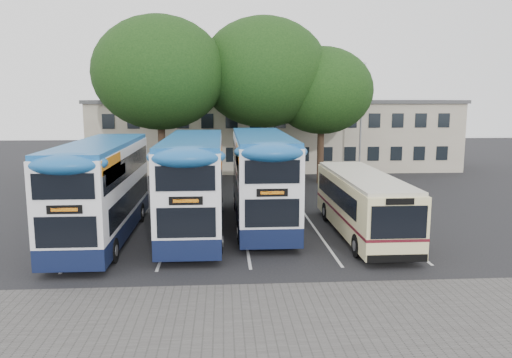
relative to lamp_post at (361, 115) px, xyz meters
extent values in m
plane|color=black|center=(-6.00, -19.97, -5.08)|extent=(120.00, 120.00, 0.00)
cube|color=#595654|center=(-8.00, -24.97, -5.08)|extent=(40.00, 6.00, 0.01)
cube|color=silver|center=(-16.75, -14.97, -5.08)|extent=(0.12, 11.00, 0.01)
cube|color=silver|center=(-13.25, -14.97, -5.08)|extent=(0.12, 11.00, 0.01)
cube|color=silver|center=(-9.75, -14.97, -5.08)|extent=(0.12, 11.00, 0.01)
cube|color=silver|center=(-6.25, -14.97, -5.08)|extent=(0.12, 11.00, 0.01)
cube|color=silver|center=(-2.75, -14.97, -5.08)|extent=(0.12, 11.00, 0.01)
cube|color=#ADA18B|center=(-6.00, 7.03, -2.08)|extent=(32.00, 8.00, 6.00)
cube|color=#4C4C4F|center=(-6.00, 7.03, 0.97)|extent=(32.40, 8.40, 0.30)
cube|color=black|center=(-6.00, 3.01, -3.38)|extent=(30.00, 0.06, 1.20)
cube|color=black|center=(-6.00, 3.01, -0.58)|extent=(30.00, 0.06, 1.20)
cylinder|color=gray|center=(0.00, 0.03, -0.58)|extent=(0.14, 0.14, 9.00)
cube|color=gray|center=(0.00, 0.03, 3.92)|extent=(0.12, 0.80, 0.12)
cube|color=gray|center=(0.00, -0.37, 3.87)|extent=(0.25, 0.50, 0.12)
cylinder|color=black|center=(-14.97, -3.46, -2.12)|extent=(0.50, 0.50, 5.92)
ellipsoid|color=black|center=(-14.97, -3.46, 2.97)|extent=(9.05, 9.05, 7.69)
cylinder|color=black|center=(-7.74, -1.52, -2.07)|extent=(0.50, 0.50, 6.03)
ellipsoid|color=black|center=(-7.74, -1.52, 3.12)|extent=(9.36, 9.36, 7.95)
cylinder|color=black|center=(-3.43, -1.47, -2.54)|extent=(0.50, 0.50, 5.08)
ellipsoid|color=black|center=(-3.43, -1.47, 1.83)|extent=(7.51, 7.51, 6.38)
cube|color=#0F1839|center=(-16.21, -15.86, -4.38)|extent=(2.52, 10.58, 0.81)
cube|color=white|center=(-16.21, -15.86, -2.41)|extent=(2.52, 10.58, 3.13)
cube|color=#1A5AA1|center=(-16.21, -15.86, -0.80)|extent=(2.47, 10.37, 0.30)
cube|color=black|center=(-16.21, -15.56, -3.27)|extent=(2.56, 9.38, 1.01)
cube|color=black|center=(-16.21, -15.86, -1.71)|extent=(2.56, 9.98, 0.91)
cube|color=orange|center=(-14.94, -19.34, -1.15)|extent=(0.02, 3.23, 0.55)
cube|color=black|center=(-16.21, -21.18, -2.51)|extent=(1.21, 0.06, 0.30)
cylinder|color=black|center=(-17.35, -12.79, -4.58)|extent=(0.30, 1.01, 1.01)
cylinder|color=black|center=(-15.07, -12.79, -4.58)|extent=(0.30, 1.01, 1.01)
cylinder|color=black|center=(-17.35, -19.34, -4.58)|extent=(0.30, 1.01, 1.01)
cylinder|color=black|center=(-15.07, -19.34, -4.58)|extent=(0.30, 1.01, 1.01)
cube|color=#0F1839|center=(-12.12, -14.84, -4.36)|extent=(2.59, 10.88, 0.83)
cube|color=white|center=(-12.12, -14.84, -2.34)|extent=(2.59, 10.88, 3.21)
cube|color=#1A5AA1|center=(-12.12, -14.84, -0.68)|extent=(2.54, 10.66, 0.31)
cube|color=black|center=(-12.12, -14.52, -3.22)|extent=(2.63, 9.63, 1.04)
cube|color=black|center=(-12.12, -14.84, -1.61)|extent=(2.63, 10.26, 0.93)
cube|color=orange|center=(-10.81, -18.41, -1.04)|extent=(0.02, 3.31, 0.57)
cube|color=black|center=(-12.12, -20.30, -2.44)|extent=(1.24, 0.06, 0.31)
cylinder|color=black|center=(-13.29, -11.68, -4.57)|extent=(0.31, 1.04, 1.04)
cylinder|color=black|center=(-10.95, -11.68, -4.57)|extent=(0.31, 1.04, 1.04)
cylinder|color=black|center=(-13.29, -18.41, -4.57)|extent=(0.31, 1.04, 1.04)
cylinder|color=black|center=(-10.95, -18.41, -4.57)|extent=(0.31, 1.04, 1.04)
cube|color=#BC0C0E|center=(-10.80, -13.54, -1.61)|extent=(0.02, 4.14, 0.88)
cube|color=#0F1839|center=(-8.81, -13.50, -4.36)|extent=(2.60, 10.93, 0.83)
cube|color=white|center=(-8.81, -13.50, -2.32)|extent=(2.60, 10.93, 3.23)
cube|color=#1A5AA1|center=(-8.81, -13.50, -0.66)|extent=(2.55, 10.71, 0.31)
cube|color=black|center=(-8.81, -13.19, -3.21)|extent=(2.64, 9.68, 1.04)
cube|color=black|center=(-8.81, -13.50, -1.60)|extent=(2.64, 10.31, 0.94)
cube|color=orange|center=(-7.49, -17.10, -1.02)|extent=(0.02, 3.33, 0.57)
cube|color=black|center=(-8.81, -19.00, -2.43)|extent=(1.25, 0.06, 0.31)
cylinder|color=black|center=(-9.98, -10.33, -4.56)|extent=(0.31, 1.04, 1.04)
cylinder|color=black|center=(-7.63, -10.33, -4.56)|extent=(0.31, 1.04, 1.04)
cylinder|color=black|center=(-9.98, -17.10, -4.56)|extent=(0.31, 1.04, 1.04)
cylinder|color=black|center=(-7.63, -17.10, -4.56)|extent=(0.31, 1.04, 1.04)
cube|color=#F7E9A5|center=(-4.27, -15.99, -3.57)|extent=(2.40, 9.60, 2.45)
cube|color=beige|center=(-4.27, -15.99, -2.30)|extent=(2.30, 9.21, 0.19)
cube|color=black|center=(-4.27, -15.51, -3.17)|extent=(2.44, 7.68, 0.86)
cube|color=maroon|center=(-4.27, -15.99, -3.98)|extent=(2.43, 9.62, 0.12)
cube|color=black|center=(-4.27, -20.81, -3.26)|extent=(2.11, 0.06, 1.25)
cylinder|color=black|center=(-5.35, -19.25, -4.60)|extent=(0.29, 0.96, 0.96)
cylinder|color=black|center=(-3.18, -19.25, -4.60)|extent=(0.29, 0.96, 0.96)
cylinder|color=black|center=(-5.35, -13.11, -4.60)|extent=(0.29, 0.96, 0.96)
cylinder|color=black|center=(-3.18, -13.11, -4.60)|extent=(0.29, 0.96, 0.96)
camera|label=1|loc=(-10.74, -38.34, 1.27)|focal=35.00mm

